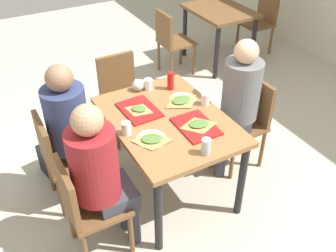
% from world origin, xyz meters
% --- Properties ---
extents(ground_plane, '(10.00, 10.00, 0.02)m').
position_xyz_m(ground_plane, '(0.00, 0.00, -0.01)').
color(ground_plane, '#B2AD9E').
extents(main_table, '(1.17, 0.85, 0.75)m').
position_xyz_m(main_table, '(0.00, 0.00, 0.65)').
color(main_table, olive).
rests_on(main_table, ground_plane).
extents(chair_near_left, '(0.40, 0.40, 0.84)m').
position_xyz_m(chair_near_left, '(-0.29, -0.81, 0.49)').
color(chair_near_left, brown).
rests_on(chair_near_left, ground_plane).
extents(chair_near_right, '(0.40, 0.40, 0.84)m').
position_xyz_m(chair_near_right, '(0.29, -0.81, 0.49)').
color(chair_near_right, brown).
rests_on(chair_near_right, ground_plane).
extents(chair_far_side, '(0.40, 0.40, 0.84)m').
position_xyz_m(chair_far_side, '(0.00, 0.81, 0.49)').
color(chair_far_side, brown).
rests_on(chair_far_side, ground_plane).
extents(chair_left_end, '(0.40, 0.40, 0.84)m').
position_xyz_m(chair_left_end, '(-0.97, 0.00, 0.49)').
color(chair_left_end, brown).
rests_on(chair_left_end, ground_plane).
extents(person_in_red, '(0.32, 0.42, 1.25)m').
position_xyz_m(person_in_red, '(-0.29, -0.67, 0.73)').
color(person_in_red, '#383842').
rests_on(person_in_red, ground_plane).
extents(person_in_brown_jacket, '(0.32, 0.42, 1.25)m').
position_xyz_m(person_in_brown_jacket, '(0.29, -0.67, 0.73)').
color(person_in_brown_jacket, '#383842').
rests_on(person_in_brown_jacket, ground_plane).
extents(person_far_side, '(0.32, 0.42, 1.25)m').
position_xyz_m(person_far_side, '(-0.00, 0.67, 0.73)').
color(person_far_side, '#383842').
rests_on(person_far_side, ground_plane).
extents(tray_red_near, '(0.37, 0.27, 0.02)m').
position_xyz_m(tray_red_near, '(-0.20, -0.15, 0.76)').
color(tray_red_near, red).
rests_on(tray_red_near, main_table).
extents(tray_red_far, '(0.36, 0.26, 0.02)m').
position_xyz_m(tray_red_far, '(0.20, 0.13, 0.76)').
color(tray_red_far, red).
rests_on(tray_red_far, main_table).
extents(paper_plate_center, '(0.22, 0.22, 0.01)m').
position_xyz_m(paper_plate_center, '(-0.17, 0.23, 0.75)').
color(paper_plate_center, white).
rests_on(paper_plate_center, main_table).
extents(paper_plate_near_edge, '(0.22, 0.22, 0.01)m').
position_xyz_m(paper_plate_near_edge, '(0.17, -0.23, 0.75)').
color(paper_plate_near_edge, white).
rests_on(paper_plate_near_edge, main_table).
extents(pizza_slice_a, '(0.22, 0.22, 0.02)m').
position_xyz_m(pizza_slice_a, '(-0.19, -0.16, 0.77)').
color(pizza_slice_a, tan).
rests_on(pizza_slice_a, tray_red_near).
extents(pizza_slice_b, '(0.20, 0.25, 0.02)m').
position_xyz_m(pizza_slice_b, '(0.21, 0.15, 0.77)').
color(pizza_slice_b, '#C68C47').
rests_on(pizza_slice_b, tray_red_far).
extents(pizza_slice_c, '(0.21, 0.26, 0.02)m').
position_xyz_m(pizza_slice_c, '(-0.15, 0.21, 0.76)').
color(pizza_slice_c, '#C68C47').
rests_on(pizza_slice_c, paper_plate_center).
extents(pizza_slice_d, '(0.24, 0.27, 0.02)m').
position_xyz_m(pizza_slice_d, '(0.20, -0.24, 0.76)').
color(pizza_slice_d, tan).
rests_on(pizza_slice_d, paper_plate_near_edge).
extents(plastic_cup_a, '(0.07, 0.07, 0.10)m').
position_xyz_m(plastic_cup_a, '(-0.03, 0.36, 0.80)').
color(plastic_cup_a, white).
rests_on(plastic_cup_a, main_table).
extents(plastic_cup_b, '(0.07, 0.07, 0.10)m').
position_xyz_m(plastic_cup_b, '(0.03, -0.36, 0.80)').
color(plastic_cup_b, white).
rests_on(plastic_cup_b, main_table).
extents(plastic_cup_c, '(0.07, 0.07, 0.10)m').
position_xyz_m(plastic_cup_c, '(-0.47, 0.06, 0.80)').
color(plastic_cup_c, white).
rests_on(plastic_cup_c, main_table).
extents(soda_can, '(0.07, 0.07, 0.12)m').
position_xyz_m(soda_can, '(0.50, 0.02, 0.81)').
color(soda_can, '#B7BCC6').
rests_on(soda_can, main_table).
extents(condiment_bottle, '(0.06, 0.06, 0.16)m').
position_xyz_m(condiment_bottle, '(-0.38, 0.23, 0.83)').
color(condiment_bottle, red).
rests_on(condiment_bottle, main_table).
extents(foil_bundle, '(0.10, 0.10, 0.10)m').
position_xyz_m(foil_bundle, '(-0.50, -0.02, 0.80)').
color(foil_bundle, silver).
rests_on(foil_bundle, main_table).
extents(handbag, '(0.35, 0.22, 0.28)m').
position_xyz_m(handbag, '(-0.64, -0.83, 0.14)').
color(handbag, black).
rests_on(handbag, ground_plane).
extents(background_table, '(0.90, 0.70, 0.75)m').
position_xyz_m(background_table, '(-1.84, 1.79, 0.62)').
color(background_table, brown).
rests_on(background_table, ground_plane).
extents(background_chair_near, '(0.40, 0.40, 0.84)m').
position_xyz_m(background_chair_near, '(-1.84, 1.06, 0.49)').
color(background_chair_near, brown).
rests_on(background_chair_near, ground_plane).
extents(background_chair_far, '(0.40, 0.40, 0.84)m').
position_xyz_m(background_chair_far, '(-1.84, 2.52, 0.49)').
color(background_chair_far, brown).
rests_on(background_chair_far, ground_plane).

